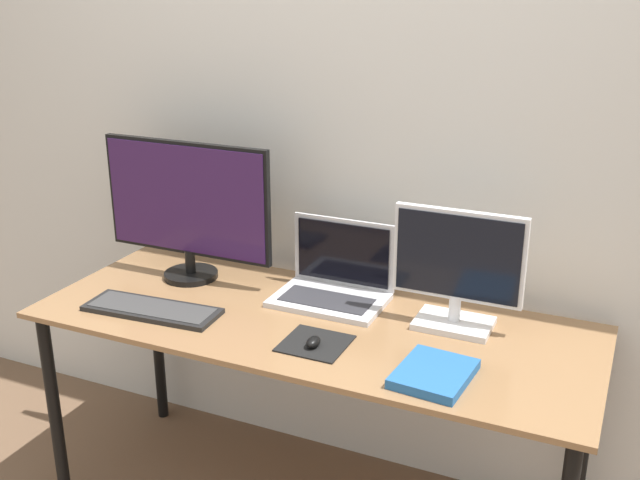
{
  "coord_description": "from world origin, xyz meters",
  "views": [
    {
      "loc": [
        0.89,
        -1.57,
        1.76
      ],
      "look_at": [
        0.0,
        0.41,
        0.98
      ],
      "focal_mm": 42.0,
      "sensor_mm": 36.0,
      "label": 1
    }
  ],
  "objects_px": {
    "monitor_left": "(187,206)",
    "book": "(434,374)",
    "laptop": "(335,280)",
    "mouse": "(313,342)",
    "keyboard": "(152,309)",
    "monitor_right": "(457,269)"
  },
  "relations": [
    {
      "from": "monitor_right",
      "to": "laptop",
      "type": "bearing_deg",
      "value": 173.4
    },
    {
      "from": "monitor_right",
      "to": "book",
      "type": "bearing_deg",
      "value": -84.4
    },
    {
      "from": "laptop",
      "to": "mouse",
      "type": "xyz_separation_m",
      "value": [
        0.08,
        -0.36,
        -0.04
      ]
    },
    {
      "from": "laptop",
      "to": "keyboard",
      "type": "height_order",
      "value": "laptop"
    },
    {
      "from": "monitor_right",
      "to": "laptop",
      "type": "relative_size",
      "value": 1.09
    },
    {
      "from": "monitor_left",
      "to": "book",
      "type": "height_order",
      "value": "monitor_left"
    },
    {
      "from": "monitor_right",
      "to": "book",
      "type": "xyz_separation_m",
      "value": [
        0.03,
        -0.33,
        -0.17
      ]
    },
    {
      "from": "laptop",
      "to": "keyboard",
      "type": "xyz_separation_m",
      "value": [
        -0.49,
        -0.35,
        -0.05
      ]
    },
    {
      "from": "monitor_right",
      "to": "keyboard",
      "type": "relative_size",
      "value": 0.88
    },
    {
      "from": "monitor_left",
      "to": "book",
      "type": "bearing_deg",
      "value": -18.5
    },
    {
      "from": "monitor_right",
      "to": "mouse",
      "type": "distance_m",
      "value": 0.48
    },
    {
      "from": "mouse",
      "to": "book",
      "type": "xyz_separation_m",
      "value": [
        0.36,
        -0.02,
        -0.01
      ]
    },
    {
      "from": "laptop",
      "to": "book",
      "type": "relative_size",
      "value": 1.5
    },
    {
      "from": "keyboard",
      "to": "book",
      "type": "distance_m",
      "value": 0.94
    },
    {
      "from": "mouse",
      "to": "monitor_left",
      "type": "bearing_deg",
      "value": 153.64
    },
    {
      "from": "keyboard",
      "to": "mouse",
      "type": "height_order",
      "value": "mouse"
    },
    {
      "from": "monitor_right",
      "to": "mouse",
      "type": "bearing_deg",
      "value": -137.27
    },
    {
      "from": "monitor_right",
      "to": "laptop",
      "type": "xyz_separation_m",
      "value": [
        -0.42,
        0.05,
        -0.13
      ]
    },
    {
      "from": "mouse",
      "to": "monitor_right",
      "type": "bearing_deg",
      "value": 42.73
    },
    {
      "from": "monitor_left",
      "to": "book",
      "type": "xyz_separation_m",
      "value": [
        0.98,
        -0.33,
        -0.25
      ]
    },
    {
      "from": "mouse",
      "to": "keyboard",
      "type": "bearing_deg",
      "value": 178.99
    },
    {
      "from": "laptop",
      "to": "mouse",
      "type": "distance_m",
      "value": 0.37
    }
  ]
}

